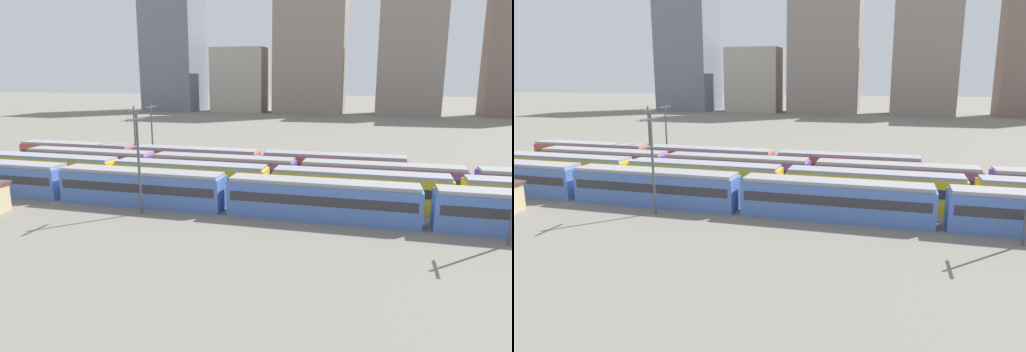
# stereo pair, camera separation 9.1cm
# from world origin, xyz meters

# --- Properties ---
(ground_plane) EXTENTS (600.00, 600.00, 0.00)m
(ground_plane) POSITION_xyz_m (0.00, 7.80, 0.00)
(ground_plane) COLOR slate
(train_track_0) EXTENTS (74.70, 3.06, 3.75)m
(train_track_0) POSITION_xyz_m (17.91, 0.00, 1.90)
(train_track_0) COLOR #4C70BC
(train_track_0) RESTS_ON ground_plane
(train_track_1) EXTENTS (74.70, 3.06, 3.75)m
(train_track_1) POSITION_xyz_m (21.14, 5.20, 1.90)
(train_track_1) COLOR yellow
(train_track_1) RESTS_ON ground_plane
(train_track_2) EXTENTS (74.70, 3.06, 3.75)m
(train_track_2) POSITION_xyz_m (23.33, 10.40, 1.90)
(train_track_2) COLOR #6B429E
(train_track_2) RESTS_ON ground_plane
(train_track_3) EXTENTS (55.80, 3.06, 3.75)m
(train_track_3) POSITION_xyz_m (8.00, 15.60, 1.90)
(train_track_3) COLOR #BC4C38
(train_track_3) RESTS_ON ground_plane
(catenary_pole_1) EXTENTS (0.24, 3.20, 9.05)m
(catenary_pole_1) POSITION_xyz_m (-3.01, 18.79, 5.06)
(catenary_pole_1) COLOR #4C4C51
(catenary_pole_1) RESTS_ON ground_plane
(catenary_pole_2) EXTENTS (0.24, 3.20, 9.95)m
(catenary_pole_2) POSITION_xyz_m (9.98, -2.97, 5.52)
(catenary_pole_2) COLOR #4C4C51
(catenary_pole_2) RESTS_ON ground_plane
(catenary_pole_3) EXTENTS (0.24, 3.20, 9.60)m
(catenary_pole_3) POSITION_xyz_m (-0.19, 18.85, 5.34)
(catenary_pole_3) COLOR #4C4C51
(catenary_pole_3) RESTS_ON ground_plane
(distant_building_0) EXTENTS (21.19, 19.49, 48.92)m
(distant_building_0) POSITION_xyz_m (-49.41, 131.90, 24.46)
(distant_building_0) COLOR slate
(distant_building_0) RESTS_ON ground_plane
(distant_building_1) EXTENTS (20.77, 13.59, 24.59)m
(distant_building_1) POSITION_xyz_m (-21.50, 131.90, 12.30)
(distant_building_1) COLOR #B2A899
(distant_building_1) RESTS_ON ground_plane
(distant_building_2) EXTENTS (25.53, 18.42, 54.70)m
(distant_building_2) POSITION_xyz_m (6.29, 131.90, 27.35)
(distant_building_2) COLOR gray
(distant_building_2) RESTS_ON ground_plane
(distant_building_3) EXTENTS (21.97, 17.22, 39.77)m
(distant_building_3) POSITION_xyz_m (41.63, 131.90, 19.89)
(distant_building_3) COLOR gray
(distant_building_3) RESTS_ON ground_plane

